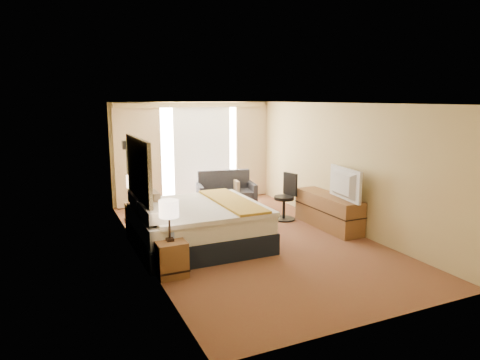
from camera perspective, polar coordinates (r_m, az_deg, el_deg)
name	(u,v)px	position (r m, az deg, el deg)	size (l,w,h in m)	color
floor	(250,238)	(8.42, 1.34, -7.79)	(4.20, 7.00, 0.02)	maroon
ceiling	(251,103)	(7.98, 1.42, 10.19)	(4.20, 7.00, 0.02)	white
wall_back	(193,152)	(11.32, -6.35, 3.72)	(4.20, 0.02, 2.60)	#D0BE7F
wall_front	(381,220)	(5.25, 18.27, -5.08)	(4.20, 0.02, 2.60)	#D0BE7F
wall_left	(139,182)	(7.44, -13.34, -0.22)	(0.02, 7.00, 2.60)	#D0BE7F
wall_right	(341,166)	(9.20, 13.26, 1.86)	(0.02, 7.00, 2.60)	#D0BE7F
headboard	(139,181)	(7.65, -13.34, -0.08)	(0.06, 1.85, 1.50)	black
nightstand_left	(170,257)	(6.78, -9.27, -10.16)	(0.45, 0.52, 0.55)	brown
nightstand_right	(138,217)	(9.11, -13.43, -4.84)	(0.45, 0.52, 0.55)	brown
media_dresser	(328,211)	(9.23, 11.67, -4.08)	(0.50, 1.80, 0.70)	brown
window	(202,151)	(11.37, -5.11, 3.88)	(2.30, 0.02, 2.30)	white
curtains	(194,148)	(11.20, -6.20, 4.21)	(4.12, 0.19, 2.56)	beige
bed	(198,225)	(7.93, -5.67, -5.97)	(2.28, 2.08, 1.11)	black
loveseat	(226,195)	(10.74, -1.87, -2.05)	(1.55, 1.02, 0.89)	maroon
floor_lamp	(127,164)	(9.72, -14.82, 2.02)	(0.23, 0.23, 1.78)	black
desk_chair	(286,199)	(9.66, 6.13, -2.53)	(0.51, 0.51, 1.05)	black
lamp_left	(169,210)	(6.53, -9.46, -3.91)	(0.30, 0.30, 0.64)	black
lamp_right	(134,182)	(8.91, -13.98, -0.26)	(0.29, 0.29, 0.61)	black
tissue_box	(171,235)	(6.79, -9.13, -7.20)	(0.11, 0.11, 0.10)	#94AFE5
telephone	(143,203)	(9.00, -12.79, -2.95)	(0.19, 0.15, 0.07)	black
television	(340,184)	(8.72, 13.21, -0.51)	(1.10, 0.14, 0.64)	black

